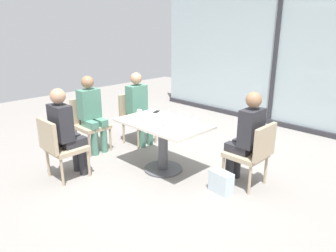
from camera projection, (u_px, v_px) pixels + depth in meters
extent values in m
plane|color=gray|center=(163.00, 169.00, 4.67)|extent=(12.00, 12.00, 0.00)
cube|color=#A5B7BC|center=(276.00, 59.00, 6.42)|extent=(5.86, 0.03, 2.70)
cube|color=#2D2D33|center=(275.00, 60.00, 6.40)|extent=(0.08, 0.06, 2.70)
cube|color=#2D2D33|center=(269.00, 121.00, 6.80)|extent=(5.86, 0.10, 0.10)
cube|color=silver|center=(163.00, 123.00, 4.45)|extent=(1.29, 0.79, 0.04)
cylinder|color=#4C4C51|center=(163.00, 148.00, 4.56)|extent=(0.14, 0.14, 0.69)
cylinder|color=#4C4C51|center=(163.00, 169.00, 4.67)|extent=(0.56, 0.56, 0.02)
cube|color=tan|center=(246.00, 155.00, 4.14)|extent=(0.46, 0.46, 0.06)
cube|color=tan|center=(265.00, 142.00, 3.90)|extent=(0.05, 0.46, 0.42)
cylinder|color=tan|center=(240.00, 161.00, 4.48)|extent=(0.04, 0.04, 0.39)
cylinder|color=tan|center=(223.00, 170.00, 4.21)|extent=(0.04, 0.04, 0.39)
cylinder|color=tan|center=(266.00, 170.00, 4.21)|extent=(0.04, 0.04, 0.39)
cylinder|color=tan|center=(250.00, 180.00, 3.94)|extent=(0.04, 0.04, 0.39)
cube|color=tan|center=(139.00, 121.00, 5.57)|extent=(0.46, 0.46, 0.06)
cube|color=tan|center=(130.00, 105.00, 5.66)|extent=(0.05, 0.46, 0.42)
cylinder|color=tan|center=(138.00, 138.00, 5.37)|extent=(0.04, 0.04, 0.39)
cylinder|color=tan|center=(155.00, 133.00, 5.64)|extent=(0.04, 0.04, 0.39)
cylinder|color=tan|center=(124.00, 133.00, 5.64)|extent=(0.04, 0.04, 0.39)
cylinder|color=tan|center=(141.00, 128.00, 5.91)|extent=(0.04, 0.04, 0.39)
cube|color=tan|center=(93.00, 127.00, 5.24)|extent=(0.46, 0.46, 0.06)
cube|color=tan|center=(83.00, 110.00, 5.33)|extent=(0.05, 0.46, 0.42)
cylinder|color=tan|center=(90.00, 146.00, 5.04)|extent=(0.04, 0.04, 0.39)
cylinder|color=tan|center=(110.00, 139.00, 5.31)|extent=(0.04, 0.04, 0.39)
cylinder|color=tan|center=(77.00, 140.00, 5.31)|extent=(0.04, 0.04, 0.39)
cylinder|color=tan|center=(97.00, 134.00, 5.58)|extent=(0.04, 0.04, 0.39)
cube|color=tan|center=(67.00, 148.00, 4.34)|extent=(0.46, 0.46, 0.06)
cube|color=tan|center=(47.00, 136.00, 4.10)|extent=(0.46, 0.05, 0.42)
cylinder|color=tan|center=(89.00, 163.00, 4.41)|extent=(0.04, 0.04, 0.39)
cylinder|color=tan|center=(74.00, 155.00, 4.68)|extent=(0.04, 0.04, 0.39)
cylinder|color=tan|center=(62.00, 172.00, 4.14)|extent=(0.04, 0.04, 0.39)
cylinder|color=tan|center=(48.00, 163.00, 4.41)|extent=(0.04, 0.04, 0.39)
cylinder|color=#28282D|center=(237.00, 162.00, 4.38)|extent=(0.11, 0.11, 0.45)
cube|color=#28282D|center=(244.00, 145.00, 4.23)|extent=(0.32, 0.13, 0.11)
cylinder|color=#28282D|center=(229.00, 166.00, 4.25)|extent=(0.11, 0.11, 0.45)
cube|color=#28282D|center=(237.00, 149.00, 4.10)|extent=(0.32, 0.13, 0.11)
cube|color=#28282D|center=(251.00, 128.00, 3.99)|extent=(0.20, 0.34, 0.48)
sphere|color=#936B4C|center=(254.00, 100.00, 3.87)|extent=(0.20, 0.20, 0.20)
cylinder|color=#4C7F6B|center=(142.00, 135.00, 5.45)|extent=(0.11, 0.11, 0.45)
cube|color=#4C7F6B|center=(138.00, 118.00, 5.43)|extent=(0.32, 0.13, 0.11)
cylinder|color=#4C7F6B|center=(150.00, 132.00, 5.57)|extent=(0.11, 0.11, 0.45)
cube|color=#4C7F6B|center=(146.00, 116.00, 5.55)|extent=(0.32, 0.13, 0.11)
cube|color=#4C7F6B|center=(137.00, 99.00, 5.49)|extent=(0.20, 0.34, 0.48)
sphere|color=tan|center=(136.00, 78.00, 5.37)|extent=(0.20, 0.20, 0.20)
cylinder|color=#4C7F6B|center=(95.00, 142.00, 5.12)|extent=(0.11, 0.11, 0.45)
cube|color=#4C7F6B|center=(90.00, 124.00, 5.10)|extent=(0.32, 0.13, 0.11)
cylinder|color=#4C7F6B|center=(104.00, 139.00, 5.25)|extent=(0.11, 0.11, 0.45)
cube|color=#4C7F6B|center=(100.00, 122.00, 5.22)|extent=(0.32, 0.13, 0.11)
cube|color=#4C7F6B|center=(89.00, 104.00, 5.16)|extent=(0.20, 0.34, 0.48)
sphere|color=#936B4C|center=(87.00, 82.00, 5.05)|extent=(0.20, 0.20, 0.20)
cylinder|color=#28282D|center=(83.00, 160.00, 4.46)|extent=(0.11, 0.11, 0.45)
cube|color=#28282D|center=(75.00, 143.00, 4.31)|extent=(0.13, 0.32, 0.11)
cylinder|color=#28282D|center=(76.00, 156.00, 4.58)|extent=(0.11, 0.11, 0.45)
cube|color=#28282D|center=(68.00, 139.00, 4.43)|extent=(0.13, 0.32, 0.11)
cube|color=#28282D|center=(61.00, 123.00, 4.19)|extent=(0.34, 0.20, 0.48)
sphere|color=tan|center=(58.00, 96.00, 4.08)|extent=(0.20, 0.20, 0.20)
cylinder|color=silver|center=(182.00, 132.00, 4.02)|extent=(0.06, 0.06, 0.00)
cylinder|color=silver|center=(182.00, 129.00, 4.01)|extent=(0.01, 0.01, 0.08)
cone|color=silver|center=(182.00, 122.00, 3.98)|extent=(0.07, 0.07, 0.09)
cylinder|color=silver|center=(196.00, 129.00, 4.15)|extent=(0.06, 0.06, 0.00)
cylinder|color=silver|center=(196.00, 126.00, 4.14)|extent=(0.01, 0.01, 0.08)
cone|color=silver|center=(196.00, 119.00, 4.11)|extent=(0.07, 0.07, 0.09)
cylinder|color=silver|center=(179.00, 122.00, 4.45)|extent=(0.06, 0.06, 0.00)
cylinder|color=silver|center=(180.00, 119.00, 4.44)|extent=(0.01, 0.01, 0.08)
cone|color=silver|center=(180.00, 113.00, 4.41)|extent=(0.07, 0.07, 0.09)
cylinder|color=silver|center=(164.00, 126.00, 4.27)|extent=(0.06, 0.06, 0.00)
cylinder|color=silver|center=(164.00, 123.00, 4.26)|extent=(0.01, 0.01, 0.08)
cone|color=silver|center=(164.00, 116.00, 4.23)|extent=(0.07, 0.07, 0.09)
cylinder|color=silver|center=(187.00, 124.00, 4.36)|extent=(0.06, 0.06, 0.00)
cylinder|color=silver|center=(187.00, 121.00, 4.35)|extent=(0.01, 0.01, 0.08)
cone|color=silver|center=(187.00, 114.00, 4.32)|extent=(0.07, 0.07, 0.09)
cylinder|color=silver|center=(168.00, 121.00, 4.48)|extent=(0.06, 0.06, 0.00)
cylinder|color=silver|center=(168.00, 118.00, 4.46)|extent=(0.01, 0.01, 0.08)
cone|color=silver|center=(168.00, 112.00, 4.44)|extent=(0.07, 0.07, 0.09)
cylinder|color=silver|center=(179.00, 125.00, 4.30)|extent=(0.06, 0.06, 0.00)
cylinder|color=silver|center=(179.00, 122.00, 4.29)|extent=(0.01, 0.01, 0.08)
cone|color=silver|center=(179.00, 116.00, 4.26)|extent=(0.07, 0.07, 0.09)
cylinder|color=white|center=(140.00, 113.00, 4.75)|extent=(0.08, 0.08, 0.09)
cube|color=black|center=(156.00, 112.00, 4.96)|extent=(0.12, 0.16, 0.01)
cube|color=silver|center=(221.00, 182.00, 4.01)|extent=(0.32, 0.20, 0.28)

